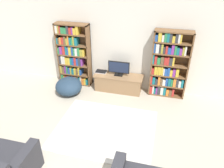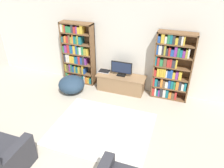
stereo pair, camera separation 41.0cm
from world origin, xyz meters
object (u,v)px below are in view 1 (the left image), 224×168
Objects in this scene: bookshelf_right at (168,65)px; tv_stand at (118,83)px; bookshelf_left at (73,56)px; laptop at (101,72)px; television at (119,68)px; beanbag_ottoman at (69,86)px.

bookshelf_right reaches higher than tv_stand.
laptop is at bearing -2.87° from bookshelf_left.
laptop is (-1.86, -0.04, -0.41)m from bookshelf_right.
beanbag_ottoman is (-1.32, -0.56, -0.47)m from television.
television is (1.41, -0.11, -0.19)m from bookshelf_left.
bookshelf_right is 1.33× the size of tv_stand.
tv_stand is at bearing 22.55° from beanbag_ottoman.
bookshelf_right is 1.34m from television.
bookshelf_left is 2.73m from bookshelf_right.
beanbag_ottoman is at bearing -141.31° from laptop.
laptop is at bearing -178.64° from bookshelf_right.
bookshelf_right is 2.50× the size of beanbag_ottoman.
laptop is at bearing 38.69° from beanbag_ottoman.
tv_stand is at bearing -4.80° from bookshelf_left.
bookshelf_left is at bearing -179.99° from bookshelf_right.
television is at bearing -175.39° from bookshelf_right.
bookshelf_left is 2.50× the size of beanbag_ottoman.
tv_stand is at bearing -7.86° from laptop.
television is (-1.32, -0.11, -0.20)m from bookshelf_right.
beanbag_ottoman is at bearing -82.27° from bookshelf_left.
bookshelf_right is at bearing 4.61° from television.
beanbag_ottoman is (-1.32, -0.55, -0.00)m from tv_stand.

